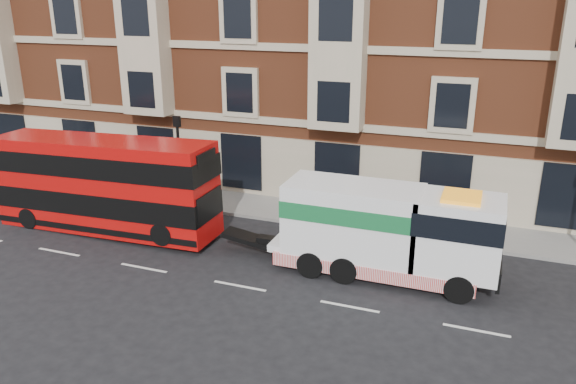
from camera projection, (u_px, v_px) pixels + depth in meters
name	position (u px, v px, depth m)	size (l,w,h in m)	color
ground	(240.00, 286.00, 19.85)	(120.00, 120.00, 0.00)	black
sidewalk	(308.00, 212.00, 26.46)	(90.00, 3.00, 0.15)	slate
lamp_post_west	(179.00, 154.00, 26.45)	(0.35, 0.15, 4.35)	black
double_decker_bus	(104.00, 183.00, 23.94)	(10.09, 2.32, 4.08)	#BF0C0A
tow_truck	(383.00, 230.00, 20.06)	(8.08, 2.39, 3.37)	white
pedestrian	(155.00, 183.00, 27.40)	(0.69, 0.45, 1.89)	#191E33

